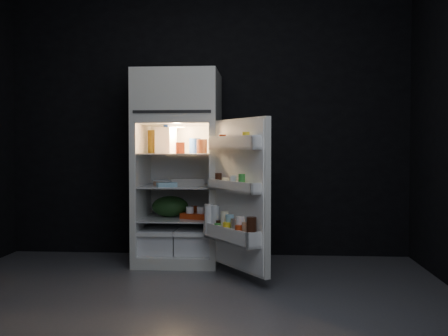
# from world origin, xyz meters

# --- Properties ---
(floor) EXTENTS (4.00, 3.40, 0.00)m
(floor) POSITION_xyz_m (0.00, 0.00, 0.00)
(floor) COLOR #54545A
(floor) RESTS_ON ground
(wall_back) EXTENTS (4.00, 0.00, 2.70)m
(wall_back) POSITION_xyz_m (0.00, 1.70, 1.35)
(wall_back) COLOR black
(wall_back) RESTS_ON ground
(wall_front) EXTENTS (4.00, 0.00, 2.70)m
(wall_front) POSITION_xyz_m (0.00, -1.70, 1.35)
(wall_front) COLOR black
(wall_front) RESTS_ON ground
(refrigerator) EXTENTS (0.76, 0.71, 1.78)m
(refrigerator) POSITION_xyz_m (-0.23, 1.32, 0.96)
(refrigerator) COLOR silver
(refrigerator) RESTS_ON ground
(fridge_door) EXTENTS (0.56, 0.70, 1.22)m
(fridge_door) POSITION_xyz_m (0.35, 0.63, 0.67)
(fridge_door) COLOR silver
(fridge_door) RESTS_ON ground
(milk_jug) EXTENTS (0.19, 0.19, 0.24)m
(milk_jug) POSITION_xyz_m (-0.34, 1.28, 1.15)
(milk_jug) COLOR white
(milk_jug) RESTS_ON refrigerator
(mayo_jar) EXTENTS (0.12, 0.12, 0.14)m
(mayo_jar) POSITION_xyz_m (-0.08, 1.34, 1.10)
(mayo_jar) COLOR #1D43A2
(mayo_jar) RESTS_ON refrigerator
(jam_jar) EXTENTS (0.13, 0.13, 0.13)m
(jam_jar) POSITION_xyz_m (-0.00, 1.26, 1.09)
(jam_jar) COLOR black
(jam_jar) RESTS_ON refrigerator
(amber_bottle) EXTENTS (0.10, 0.10, 0.22)m
(amber_bottle) POSITION_xyz_m (-0.49, 1.39, 1.14)
(amber_bottle) COLOR #B5831D
(amber_bottle) RESTS_ON refrigerator
(small_carton) EXTENTS (0.09, 0.08, 0.10)m
(small_carton) POSITION_xyz_m (-0.18, 1.08, 1.08)
(small_carton) COLOR #EE4C1C
(small_carton) RESTS_ON refrigerator
(egg_carton) EXTENTS (0.32, 0.17, 0.07)m
(egg_carton) POSITION_xyz_m (-0.13, 1.20, 0.76)
(egg_carton) COLOR gray
(egg_carton) RESTS_ON refrigerator
(pie) EXTENTS (0.38, 0.38, 0.04)m
(pie) POSITION_xyz_m (-0.33, 1.33, 0.75)
(pie) COLOR tan
(pie) RESTS_ON refrigerator
(flat_package) EXTENTS (0.19, 0.15, 0.04)m
(flat_package) POSITION_xyz_m (-0.30, 1.08, 0.75)
(flat_package) COLOR #82B3CA
(flat_package) RESTS_ON refrigerator
(wrapped_pkg) EXTENTS (0.16, 0.15, 0.05)m
(wrapped_pkg) POSITION_xyz_m (-0.09, 1.43, 0.75)
(wrapped_pkg) COLOR #EEE9C3
(wrapped_pkg) RESTS_ON refrigerator
(produce_bag) EXTENTS (0.38, 0.34, 0.20)m
(produce_bag) POSITION_xyz_m (-0.31, 1.32, 0.52)
(produce_bag) COLOR #193815
(produce_bag) RESTS_ON refrigerator
(yogurt_tray) EXTENTS (0.31, 0.24, 0.05)m
(yogurt_tray) POSITION_xyz_m (-0.05, 1.20, 0.45)
(yogurt_tray) COLOR #B1310F
(yogurt_tray) RESTS_ON refrigerator
(small_can_red) EXTENTS (0.08, 0.08, 0.09)m
(small_can_red) POSITION_xyz_m (-0.10, 1.45, 0.47)
(small_can_red) COLOR #B1310F
(small_can_red) RESTS_ON refrigerator
(small_can_silver) EXTENTS (0.08, 0.08, 0.09)m
(small_can_silver) POSITION_xyz_m (0.05, 1.39, 0.47)
(small_can_silver) COLOR silver
(small_can_silver) RESTS_ON refrigerator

